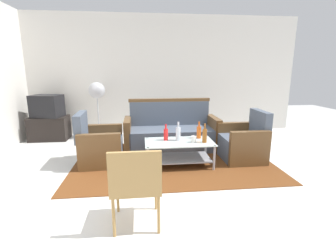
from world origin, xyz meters
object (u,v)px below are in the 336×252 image
(armchair_left, at_px, (100,146))
(cup, at_px, (193,139))
(armchair_right, at_px, (243,143))
(bottle_brown, at_px, (205,135))
(bottle_red, at_px, (166,134))
(couch, at_px, (171,133))
(wicker_chair, at_px, (136,181))
(bottle_orange, at_px, (199,132))
(television, at_px, (47,106))
(coffee_table, at_px, (179,150))
(pedestal_fan, at_px, (97,94))
(bottle_clear, at_px, (178,133))
(tv_stand, at_px, (50,128))

(armchair_left, height_order, cup, armchair_left)
(armchair_right, relative_size, bottle_brown, 2.77)
(bottle_red, bearing_deg, couch, 76.89)
(bottle_brown, distance_m, wicker_chair, 1.80)
(bottle_orange, bearing_deg, armchair_left, 176.58)
(cup, distance_m, television, 3.45)
(armchair_right, xyz_separation_m, television, (-3.80, 1.67, 0.47))
(coffee_table, xyz_separation_m, bottle_orange, (0.36, 0.16, 0.25))
(coffee_table, relative_size, pedestal_fan, 0.87)
(bottle_red, distance_m, wicker_chair, 1.71)
(armchair_right, distance_m, bottle_orange, 0.83)
(bottle_brown, bearing_deg, armchair_right, 18.59)
(couch, height_order, television, television)
(coffee_table, distance_m, bottle_brown, 0.48)
(bottle_brown, bearing_deg, television, 147.70)
(bottle_orange, bearing_deg, bottle_clear, -165.46)
(pedestal_fan, bearing_deg, cup, -47.23)
(bottle_orange, xyz_separation_m, wicker_chair, (-1.02, -1.71, -0.02))
(coffee_table, height_order, television, television)
(bottle_orange, bearing_deg, bottle_brown, -82.51)
(bottle_clear, bearing_deg, wicker_chair, -112.08)
(armchair_right, height_order, bottle_brown, armchair_right)
(bottle_clear, bearing_deg, cup, -29.48)
(cup, bearing_deg, coffee_table, 164.21)
(armchair_left, bearing_deg, bottle_clear, 78.91)
(television, distance_m, pedestal_fan, 1.10)
(armchair_right, bearing_deg, bottle_brown, 108.33)
(bottle_clear, bearing_deg, television, 146.27)
(armchair_right, relative_size, bottle_orange, 3.01)
(cup, distance_m, tv_stand, 3.44)
(tv_stand, bearing_deg, bottle_orange, -29.01)
(bottle_red, xyz_separation_m, television, (-2.44, 1.73, 0.25))
(couch, xyz_separation_m, bottle_clear, (0.02, -0.82, 0.21))
(armchair_right, relative_size, bottle_clear, 2.76)
(coffee_table, xyz_separation_m, pedestal_fan, (-1.58, 1.88, 0.74))
(bottle_red, bearing_deg, television, 144.71)
(bottle_red, bearing_deg, coffee_table, -26.10)
(tv_stand, xyz_separation_m, wicker_chair, (1.99, -3.38, 0.23))
(armchair_left, xyz_separation_m, wicker_chair, (0.64, -1.81, 0.21))
(couch, xyz_separation_m, tv_stand, (-2.63, 0.94, -0.06))
(wicker_chair, bearing_deg, tv_stand, 120.09)
(armchair_left, height_order, wicker_chair, armchair_left)
(bottle_orange, xyz_separation_m, bottle_brown, (0.03, -0.25, 0.01))
(armchair_left, relative_size, armchair_right, 1.00)
(armchair_right, height_order, television, television)
(bottle_clear, bearing_deg, bottle_brown, -21.57)
(television, relative_size, wicker_chair, 0.80)
(coffee_table, bearing_deg, couch, 91.54)
(armchair_right, xyz_separation_m, pedestal_fan, (-2.73, 1.71, 0.73))
(television, bearing_deg, armchair_right, 167.78)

